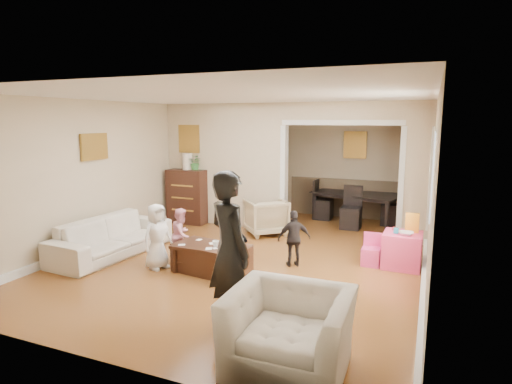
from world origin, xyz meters
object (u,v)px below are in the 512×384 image
at_px(child_kneel_a, 157,236).
at_px(play_table, 402,250).
at_px(sofa, 112,237).
at_px(dresser, 188,196).
at_px(armchair_front, 289,330).
at_px(child_toddler, 294,238).
at_px(coffee_cup, 216,244).
at_px(coffee_table, 212,259).
at_px(child_kneel_b, 182,235).
at_px(armchair_back, 266,217).
at_px(cyan_cup, 396,231).
at_px(adult_person, 229,250).
at_px(dining_table, 356,207).
at_px(table_lamp, 187,161).

bearing_deg(child_kneel_a, play_table, -48.08).
distance_m(sofa, dresser, 2.51).
xyz_separation_m(armchair_front, child_toddler, (-0.78, 2.66, 0.08)).
xyz_separation_m(dresser, coffee_cup, (2.08, -2.65, -0.13)).
bearing_deg(coffee_table, child_kneel_b, 156.80).
distance_m(armchair_back, cyan_cup, 2.78).
height_order(sofa, cyan_cup, sofa).
bearing_deg(armchair_back, sofa, 8.86).
xyz_separation_m(adult_person, child_kneel_a, (-1.84, 1.25, -0.37)).
relative_size(sofa, dining_table, 1.16).
bearing_deg(coffee_table, armchair_front, -46.13).
height_order(table_lamp, coffee_table, table_lamp).
distance_m(sofa, coffee_cup, 2.07).
bearing_deg(child_toddler, armchair_back, -87.19).
distance_m(dining_table, child_kneel_b, 4.34).
distance_m(dresser, dining_table, 3.75).
relative_size(armchair_front, adult_person, 0.63).
height_order(dining_table, child_toddler, child_toddler).
height_order(sofa, coffee_table, sofa).
distance_m(armchair_back, dresser, 1.97).
bearing_deg(child_kneel_b, armchair_back, -29.09).
bearing_deg(dresser, child_toddler, -31.47).
distance_m(armchair_back, coffee_cup, 2.42).
distance_m(armchair_back, dining_table, 2.27).
height_order(armchair_front, coffee_cup, armchair_front).
xyz_separation_m(coffee_cup, child_kneel_a, (-0.95, -0.10, 0.04)).
relative_size(armchair_front, coffee_table, 0.98).
bearing_deg(coffee_cup, dining_table, 71.67).
bearing_deg(child_kneel_b, play_table, -83.93).
height_order(armchair_back, adult_person, adult_person).
xyz_separation_m(child_kneel_a, child_kneel_b, (0.15, 0.45, -0.07)).
height_order(sofa, adult_person, adult_person).
bearing_deg(armchair_front, child_kneel_a, 145.56).
xyz_separation_m(armchair_front, coffee_cup, (-1.73, 1.86, 0.11)).
bearing_deg(child_kneel_a, cyan_cup, -48.18).
distance_m(table_lamp, child_kneel_b, 2.79).
bearing_deg(play_table, table_lamp, 164.61).
xyz_separation_m(armchair_back, play_table, (2.65, -1.02, -0.08)).
relative_size(coffee_cup, child_kneel_b, 0.11).
height_order(cyan_cup, child_toddler, child_toddler).
distance_m(play_table, child_toddler, 1.68).
bearing_deg(adult_person, coffee_table, -19.65).
bearing_deg(table_lamp, armchair_back, -7.22).
xyz_separation_m(dresser, child_toddler, (3.03, -1.85, -0.15)).
height_order(armchair_back, coffee_table, armchair_back).
bearing_deg(play_table, sofa, -164.93).
bearing_deg(cyan_cup, adult_person, -119.56).
height_order(play_table, child_kneel_b, child_kneel_b).
bearing_deg(table_lamp, cyan_cup, -16.30).
relative_size(armchair_back, play_table, 1.37).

